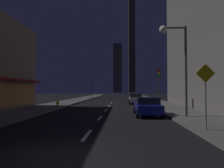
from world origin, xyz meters
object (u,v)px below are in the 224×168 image
object	(u,v)px
car_parked_far	(136,99)
traffic_light_far_left	(91,85)
car_parked_near	(147,106)
street_lamp_right	(174,48)
pedestrian_crossing_sign	(206,91)
fire_hydrant_far_left	(58,103)
traffic_light_near_right	(159,79)

from	to	relation	value
car_parked_far	traffic_light_far_left	bearing A→B (deg)	119.30
car_parked_far	car_parked_near	bearing A→B (deg)	-90.00
traffic_light_far_left	street_lamp_right	distance (m)	32.08
pedestrian_crossing_sign	fire_hydrant_far_left	bearing A→B (deg)	132.43
fire_hydrant_far_left	pedestrian_crossing_sign	bearing A→B (deg)	-47.57
car_parked_near	fire_hydrant_far_left	xyz separation A→B (m)	(-9.50, 6.68, -0.29)
car_parked_far	traffic_light_far_left	distance (m)	18.76
car_parked_far	traffic_light_near_right	xyz separation A→B (m)	(1.90, -7.39, 2.45)
fire_hydrant_far_left	traffic_light_near_right	bearing A→B (deg)	-7.47
fire_hydrant_far_left	traffic_light_far_left	size ratio (longest dim) A/B	0.16
fire_hydrant_far_left	traffic_light_far_left	world-z (taller)	traffic_light_far_left
street_lamp_right	pedestrian_crossing_sign	world-z (taller)	street_lamp_right
traffic_light_near_right	street_lamp_right	bearing A→B (deg)	-91.06
fire_hydrant_far_left	traffic_light_far_left	bearing A→B (deg)	88.96
pedestrian_crossing_sign	car_parked_far	bearing A→B (deg)	96.18
car_parked_far	pedestrian_crossing_sign	distance (m)	18.63
traffic_light_far_left	street_lamp_right	size ratio (longest dim) A/B	0.64
car_parked_far	fire_hydrant_far_left	xyz separation A→B (m)	(-9.50, -5.90, -0.29)
car_parked_far	pedestrian_crossing_sign	size ratio (longest dim) A/B	1.34
car_parked_far	pedestrian_crossing_sign	world-z (taller)	pedestrian_crossing_sign
car_parked_near	fire_hydrant_far_left	world-z (taller)	car_parked_near
car_parked_near	car_parked_far	world-z (taller)	same
car_parked_near	fire_hydrant_far_left	distance (m)	11.62
fire_hydrant_far_left	traffic_light_near_right	world-z (taller)	traffic_light_near_right
traffic_light_near_right	street_lamp_right	world-z (taller)	street_lamp_right
car_parked_near	traffic_light_near_right	distance (m)	6.04
car_parked_near	street_lamp_right	distance (m)	4.86
traffic_light_near_right	pedestrian_crossing_sign	xyz separation A→B (m)	(0.10, -11.08, -1.18)
street_lamp_right	pedestrian_crossing_sign	bearing A→B (deg)	-87.24
car_parked_far	street_lamp_right	distance (m)	14.67
street_lamp_right	pedestrian_crossing_sign	distance (m)	5.50
car_parked_far	fire_hydrant_far_left	bearing A→B (deg)	-148.17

